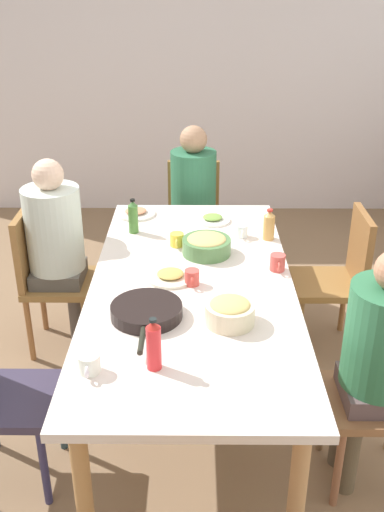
{
  "coord_description": "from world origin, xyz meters",
  "views": [
    {
      "loc": [
        2.61,
        0.02,
        2.17
      ],
      "look_at": [
        0.0,
        0.0,
        0.89
      ],
      "focal_mm": 41.41,
      "sensor_mm": 36.0,
      "label": 1
    }
  ],
  "objects_px": {
    "person_5": "(57,239)",
    "chair_5": "(46,273)",
    "bowl_0": "(230,312)",
    "serving_pan": "(146,311)",
    "plate_0": "(170,276)",
    "bottle_0": "(133,217)",
    "chair_0": "(193,216)",
    "person_1": "(380,350)",
    "dining_table": "(192,295)",
    "cup_3": "(177,240)",
    "cup_0": "(278,263)",
    "bottle_2": "(154,345)",
    "plate_1": "(136,213)",
    "cup_1": "(89,364)",
    "bottle_1": "(269,225)",
    "cup_2": "(191,278)",
    "person_0": "(193,193)",
    "cup_4": "(242,231)",
    "plate_2": "(213,219)",
    "bowl_1": "(207,245)",
    "chair_3": "(340,274)"
  },
  "relations": [
    {
      "from": "dining_table",
      "to": "cup_4",
      "type": "height_order",
      "value": "cup_4"
    },
    {
      "from": "bottle_1",
      "to": "bottle_0",
      "type": "bearing_deg",
      "value": -96.55
    },
    {
      "from": "cup_2",
      "to": "plate_1",
      "type": "bearing_deg",
      "value": -158.68
    },
    {
      "from": "person_1",
      "to": "cup_2",
      "type": "relative_size",
      "value": 10.77
    },
    {
      "from": "dining_table",
      "to": "bowl_1",
      "type": "height_order",
      "value": "bowl_1"
    },
    {
      "from": "bowl_0",
      "to": "serving_pan",
      "type": "xyz_separation_m",
      "value": [
        -0.04,
        -0.37,
        -0.03
      ]
    },
    {
      "from": "person_0",
      "to": "cup_1",
      "type": "xyz_separation_m",
      "value": [
        2.1,
        -0.4,
        0.06
      ]
    },
    {
      "from": "person_5",
      "to": "plate_0",
      "type": "bearing_deg",
      "value": 54.42
    },
    {
      "from": "cup_3",
      "to": "bottle_1",
      "type": "distance_m",
      "value": 0.54
    },
    {
      "from": "cup_1",
      "to": "bottle_1",
      "type": "bearing_deg",
      "value": 146.58
    },
    {
      "from": "cup_4",
      "to": "cup_3",
      "type": "bearing_deg",
      "value": -71.25
    },
    {
      "from": "serving_pan",
      "to": "chair_5",
      "type": "bearing_deg",
      "value": -141.64
    },
    {
      "from": "serving_pan",
      "to": "bottle_2",
      "type": "height_order",
      "value": "bottle_2"
    },
    {
      "from": "cup_2",
      "to": "bottle_0",
      "type": "xyz_separation_m",
      "value": [
        -0.65,
        -0.35,
        0.06
      ]
    },
    {
      "from": "chair_5",
      "to": "plate_1",
      "type": "distance_m",
      "value": 0.68
    },
    {
      "from": "dining_table",
      "to": "plate_0",
      "type": "relative_size",
      "value": 8.71
    },
    {
      "from": "bowl_0",
      "to": "bottle_1",
      "type": "height_order",
      "value": "bottle_1"
    },
    {
      "from": "person_5",
      "to": "chair_5",
      "type": "bearing_deg",
      "value": -90.0
    },
    {
      "from": "cup_1",
      "to": "cup_2",
      "type": "height_order",
      "value": "cup_2"
    },
    {
      "from": "person_1",
      "to": "plate_2",
      "type": "bearing_deg",
      "value": -153.32
    },
    {
      "from": "bowl_1",
      "to": "cup_2",
      "type": "height_order",
      "value": "bowl_1"
    },
    {
      "from": "chair_5",
      "to": "bottle_0",
      "type": "relative_size",
      "value": 4.27
    },
    {
      "from": "chair_0",
      "to": "serving_pan",
      "type": "xyz_separation_m",
      "value": [
        1.79,
        -0.2,
        0.26
      ]
    },
    {
      "from": "cup_1",
      "to": "cup_4",
      "type": "xyz_separation_m",
      "value": [
        -1.3,
        0.68,
        -0.0
      ]
    },
    {
      "from": "cup_0",
      "to": "cup_2",
      "type": "bearing_deg",
      "value": -70.23
    },
    {
      "from": "chair_3",
      "to": "plate_2",
      "type": "height_order",
      "value": "chair_3"
    },
    {
      "from": "person_1",
      "to": "bottle_2",
      "type": "distance_m",
      "value": 0.97
    },
    {
      "from": "person_0",
      "to": "plate_1",
      "type": "bearing_deg",
      "value": -38.45
    },
    {
      "from": "dining_table",
      "to": "chair_5",
      "type": "relative_size",
      "value": 2.4
    },
    {
      "from": "chair_3",
      "to": "bowl_0",
      "type": "xyz_separation_m",
      "value": [
        0.91,
        -0.72,
        0.29
      ]
    },
    {
      "from": "person_0",
      "to": "chair_5",
      "type": "height_order",
      "value": "person_0"
    },
    {
      "from": "bowl_0",
      "to": "cup_2",
      "type": "distance_m",
      "value": 0.39
    },
    {
      "from": "bowl_1",
      "to": "plate_1",
      "type": "bearing_deg",
      "value": -142.11
    },
    {
      "from": "plate_0",
      "to": "bottle_0",
      "type": "height_order",
      "value": "bottle_0"
    },
    {
      "from": "cup_0",
      "to": "bottle_2",
      "type": "distance_m",
      "value": 1.03
    },
    {
      "from": "cup_1",
      "to": "bottle_1",
      "type": "xyz_separation_m",
      "value": [
        -1.27,
        0.84,
        0.05
      ]
    },
    {
      "from": "plate_0",
      "to": "bowl_1",
      "type": "distance_m",
      "value": 0.35
    },
    {
      "from": "serving_pan",
      "to": "bottle_0",
      "type": "relative_size",
      "value": 2.4
    },
    {
      "from": "person_5",
      "to": "plate_1",
      "type": "bearing_deg",
      "value": 130.33
    },
    {
      "from": "plate_1",
      "to": "cup_2",
      "type": "height_order",
      "value": "cup_2"
    },
    {
      "from": "plate_1",
      "to": "dining_table",
      "type": "bearing_deg",
      "value": 21.98
    },
    {
      "from": "plate_0",
      "to": "chair_0",
      "type": "bearing_deg",
      "value": 175.53
    },
    {
      "from": "dining_table",
      "to": "cup_3",
      "type": "height_order",
      "value": "cup_3"
    },
    {
      "from": "cup_2",
      "to": "plate_2",
      "type": "bearing_deg",
      "value": 171.2
    },
    {
      "from": "chair_0",
      "to": "plate_1",
      "type": "height_order",
      "value": "chair_0"
    },
    {
      "from": "chair_0",
      "to": "person_1",
      "type": "height_order",
      "value": "person_1"
    },
    {
      "from": "plate_1",
      "to": "cup_3",
      "type": "height_order",
      "value": "cup_3"
    },
    {
      "from": "person_1",
      "to": "plate_2",
      "type": "xyz_separation_m",
      "value": [
        -1.35,
        -0.68,
        0.04
      ]
    },
    {
      "from": "dining_table",
      "to": "bottle_2",
      "type": "bearing_deg",
      "value": -11.56
    },
    {
      "from": "bowl_0",
      "to": "serving_pan",
      "type": "relative_size",
      "value": 0.44
    }
  ]
}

